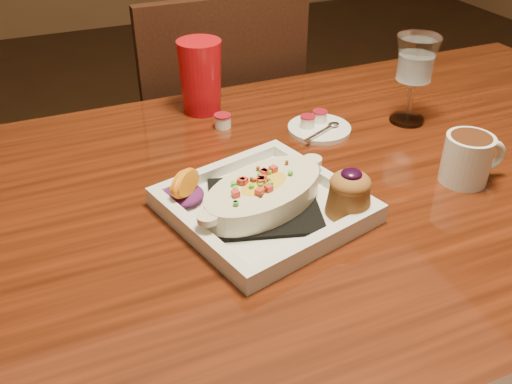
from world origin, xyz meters
name	(u,v)px	position (x,y,z in m)	size (l,w,h in m)	color
table	(332,233)	(0.00, 0.00, 0.65)	(1.50, 0.90, 0.75)	#61210D
chair_far	(213,146)	(0.00, 0.63, 0.51)	(0.42, 0.42, 0.93)	black
plate	(272,198)	(-0.13, -0.03, 0.78)	(0.31, 0.31, 0.08)	silver
coffee_mug	(469,157)	(0.20, -0.07, 0.79)	(0.11, 0.08, 0.08)	silver
goblet	(416,64)	(0.24, 0.15, 0.87)	(0.08, 0.08, 0.17)	silver
saucer	(318,127)	(0.06, 0.18, 0.76)	(0.12, 0.12, 0.08)	silver
creamer_loose	(223,121)	(-0.10, 0.27, 0.76)	(0.03, 0.03, 0.03)	white
red_tumbler	(201,77)	(-0.11, 0.36, 0.82)	(0.09, 0.09, 0.14)	red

